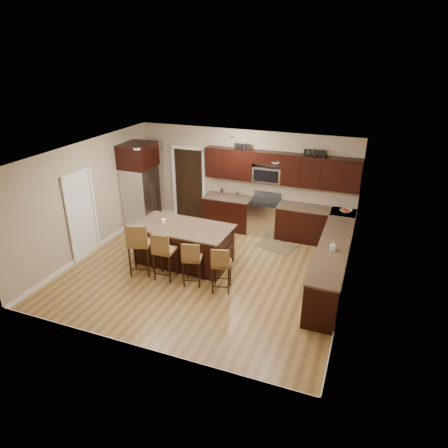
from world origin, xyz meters
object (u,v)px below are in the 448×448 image
at_px(stool_right, 192,259).
at_px(stool_left, 139,243).
at_px(stool_mid, 163,251).
at_px(range, 264,217).
at_px(stool_extra, 221,264).
at_px(island, 184,246).
at_px(refrigerator, 140,185).

bearing_deg(stool_right, stool_left, 166.80).
bearing_deg(stool_mid, range, 63.15).
bearing_deg(stool_extra, island, 132.50).
height_order(range, island, range).
relative_size(stool_left, refrigerator, 0.53).
height_order(island, stool_left, stool_left).
distance_m(stool_mid, refrigerator, 3.05).
bearing_deg(island, refrigerator, 146.08).
bearing_deg(refrigerator, stool_mid, -49.81).
bearing_deg(stool_right, island, 112.02).
distance_m(stool_left, stool_mid, 0.59).
distance_m(range, stool_extra, 3.04).
bearing_deg(range, stool_right, -102.90).
relative_size(range, stool_extra, 1.08).
height_order(range, stool_mid, stool_mid).
relative_size(range, stool_left, 0.90).
xyz_separation_m(range, stool_right, (-0.70, -3.04, 0.17)).
xyz_separation_m(range, stool_extra, (-0.05, -3.04, 0.17)).
height_order(island, stool_mid, stool_mid).
distance_m(island, refrigerator, 2.59).
distance_m(stool_right, stool_extra, 0.65).
height_order(range, stool_right, range).
relative_size(stool_mid, stool_right, 1.10).
distance_m(stool_mid, stool_right, 0.67).
bearing_deg(stool_left, stool_right, -17.02).
distance_m(island, stool_left, 1.12).
bearing_deg(stool_extra, refrigerator, 131.19).
relative_size(stool_right, refrigerator, 0.44).
bearing_deg(stool_mid, stool_left, 177.57).
xyz_separation_m(stool_mid, refrigerator, (-1.94, 2.30, 0.51)).
height_order(range, refrigerator, refrigerator).
height_order(refrigerator, stool_extra, refrigerator).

